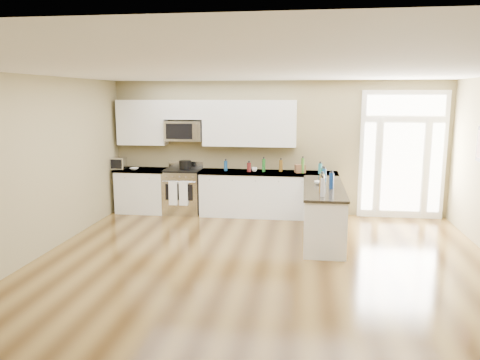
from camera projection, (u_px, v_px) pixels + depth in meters
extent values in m
plane|color=#483014|center=(257.00, 286.00, 6.21)|extent=(8.00, 8.00, 0.00)
plane|color=#91855C|center=(277.00, 148.00, 9.86)|extent=(7.00, 0.00, 7.00)
plane|color=#91855C|center=(167.00, 346.00, 2.06)|extent=(7.00, 0.00, 7.00)
plane|color=#91855C|center=(5.00, 176.00, 6.44)|extent=(0.00, 8.00, 8.00)
plane|color=white|center=(259.00, 70.00, 5.71)|extent=(8.00, 8.00, 0.00)
cube|color=white|center=(143.00, 191.00, 10.12)|extent=(1.06, 0.62, 0.90)
cube|color=black|center=(144.00, 209.00, 10.19)|extent=(1.02, 0.52, 0.10)
cube|color=black|center=(142.00, 170.00, 10.03)|extent=(1.10, 0.66, 0.04)
cube|color=white|center=(268.00, 195.00, 9.75)|extent=(2.81, 0.62, 0.90)
cube|color=black|center=(268.00, 214.00, 9.82)|extent=(2.77, 0.52, 0.10)
cube|color=black|center=(268.00, 173.00, 9.66)|extent=(2.85, 0.66, 0.04)
cube|color=white|center=(323.00, 214.00, 8.19)|extent=(0.65, 2.28, 0.90)
cube|color=black|center=(322.00, 236.00, 8.26)|extent=(0.61, 2.18, 0.10)
cube|color=black|center=(324.00, 187.00, 8.10)|extent=(0.69, 2.32, 0.04)
cube|color=white|center=(142.00, 122.00, 10.00)|extent=(1.04, 0.33, 0.95)
cube|color=white|center=(249.00, 123.00, 9.68)|extent=(1.94, 0.33, 0.95)
cube|color=white|center=(184.00, 110.00, 9.82)|extent=(0.82, 0.33, 0.40)
cube|color=silver|center=(184.00, 131.00, 9.86)|extent=(0.78, 0.40, 0.42)
cube|color=black|center=(179.00, 131.00, 9.67)|extent=(0.56, 0.01, 0.32)
cube|color=white|center=(402.00, 155.00, 9.49)|extent=(1.70, 0.08, 2.60)
cube|color=white|center=(402.00, 168.00, 9.49)|extent=(0.78, 0.02, 1.80)
cube|color=white|center=(369.00, 167.00, 9.58)|extent=(0.22, 0.02, 1.80)
cube|color=white|center=(436.00, 168.00, 9.40)|extent=(0.22, 0.02, 1.80)
cube|color=white|center=(406.00, 105.00, 9.26)|extent=(1.50, 0.02, 0.40)
cube|color=silver|center=(183.00, 192.00, 9.99)|extent=(0.77, 0.63, 0.92)
cube|color=black|center=(183.00, 170.00, 9.91)|extent=(0.77, 0.60, 0.03)
cube|color=silver|center=(186.00, 165.00, 10.19)|extent=(0.77, 0.04, 0.14)
cube|color=black|center=(179.00, 192.00, 9.67)|extent=(0.58, 0.01, 0.34)
cylinder|color=silver|center=(178.00, 182.00, 9.61)|extent=(0.70, 0.02, 0.02)
cube|color=white|center=(173.00, 193.00, 9.66)|extent=(0.18, 0.02, 0.50)
cube|color=white|center=(183.00, 194.00, 9.63)|extent=(0.18, 0.02, 0.50)
cylinder|color=black|center=(185.00, 164.00, 9.92)|extent=(0.31, 0.31, 0.20)
cube|color=silver|center=(118.00, 163.00, 9.96)|extent=(0.30, 0.24, 0.26)
cube|color=brown|center=(300.00, 169.00, 9.53)|extent=(0.24, 0.20, 0.16)
imported|color=white|center=(134.00, 169.00, 9.91)|extent=(0.21, 0.21, 0.04)
imported|color=white|center=(319.00, 183.00, 8.30)|extent=(0.23, 0.23, 0.05)
imported|color=white|center=(254.00, 169.00, 9.67)|extent=(0.13, 0.13, 0.09)
cylinder|color=#19591E|center=(264.00, 165.00, 9.64)|extent=(0.07, 0.07, 0.27)
cylinder|color=navy|center=(226.00, 166.00, 9.77)|extent=(0.07, 0.07, 0.21)
cylinder|color=brown|center=(321.00, 185.00, 7.56)|extent=(0.07, 0.07, 0.26)
cylinder|color=olive|center=(322.00, 180.00, 8.19)|extent=(0.08, 0.08, 0.20)
cylinder|color=#26727F|center=(320.00, 169.00, 9.41)|extent=(0.08, 0.08, 0.21)
cylinder|color=#591919|center=(249.00, 167.00, 9.65)|extent=(0.08, 0.08, 0.19)
cylinder|color=#B2B2B7|center=(323.00, 187.00, 7.26)|extent=(0.07, 0.07, 0.29)
cylinder|color=navy|center=(331.00, 181.00, 7.87)|extent=(0.08, 0.08, 0.27)
cylinder|color=#3F7226|center=(303.00, 166.00, 9.47)|extent=(0.06, 0.06, 0.30)
cylinder|color=#19591E|center=(323.00, 173.00, 8.82)|extent=(0.07, 0.07, 0.20)
cylinder|color=navy|center=(324.00, 175.00, 8.52)|extent=(0.08, 0.08, 0.24)
cylinder|color=brown|center=(281.00, 166.00, 9.67)|extent=(0.07, 0.07, 0.24)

